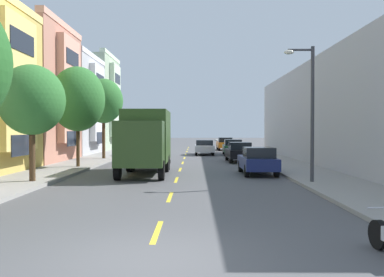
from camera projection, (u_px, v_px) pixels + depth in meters
The scene contains 19 objects.
ground_plane at pixel (185, 156), 37.73m from camera, with size 160.00×160.00×0.00m, color #4C4C4F.
sidewalk_left at pixel (104, 156), 35.79m from camera, with size 3.20×120.00×0.14m, color gray.
sidewalk_right at pixel (265, 156), 35.68m from camera, with size 3.20×120.00×0.14m, color gray.
lane_centerline_dashes at pixel (184, 160), 32.23m from camera, with size 0.14×47.20×0.01m.
townhouse_fourth_dove_grey at pixel (27, 107), 38.76m from camera, with size 13.76×8.50×9.57m.
townhouse_fifth_sage at pixel (71, 104), 47.43m from camera, with size 10.61×8.50×11.13m.
apartment_block_opposite at pixel (383, 113), 27.55m from camera, with size 10.00×36.00×7.20m, color #A8A8AD.
street_tree_second at pixel (32, 100), 18.14m from camera, with size 2.94×2.94×5.21m.
street_tree_third at pixel (78, 99), 25.23m from camera, with size 3.35×3.35×6.22m.
street_tree_farthest at pixel (103, 101), 32.33m from camera, with size 3.09×3.09×6.36m.
street_lamp at pixel (309, 102), 17.91m from camera, with size 1.35×0.28×5.97m.
delivery_box_truck at pixel (146, 138), 22.36m from camera, with size 2.47×7.05×3.52m.
parked_hatchback_navy at pixel (258, 161), 22.02m from camera, with size 1.77×4.01×1.50m.
parked_wagon_sky at pixel (137, 148), 36.76m from camera, with size 1.90×4.73×1.50m.
parked_hatchback_forest at pixel (233, 147), 38.40m from camera, with size 1.82×4.03×1.50m.
parked_wagon_champagne at pixel (145, 145), 42.73m from camera, with size 1.85×4.71×1.50m.
parked_hatchback_orange at pixel (225, 144), 47.72m from camera, with size 1.81×4.03×1.50m.
parked_hatchback_black at pixel (239, 152), 30.55m from camera, with size 1.85×4.05×1.50m.
moving_silver_sedan at pixel (204, 147), 39.27m from camera, with size 1.80×4.50×1.43m.
Camera 1 is at (0.92, -7.68, 2.46)m, focal length 37.98 mm.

